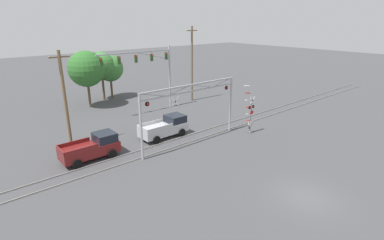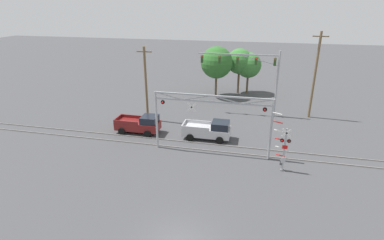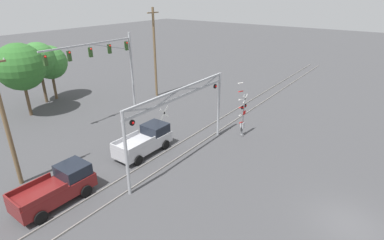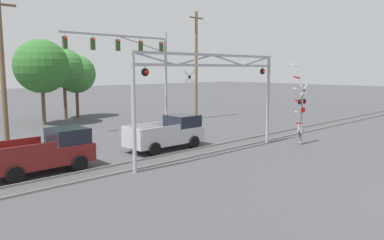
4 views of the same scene
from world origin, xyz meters
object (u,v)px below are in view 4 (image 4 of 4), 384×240
(utility_pole_left, at_px, (3,76))
(utility_pole_right, at_px, (196,65))
(pickup_truck_lead, at_px, (168,133))
(crossing_signal_mast, at_px, (301,115))
(background_tree_far_left_verge, at_px, (64,68))
(crossing_gantry, at_px, (212,82))
(pickup_truck_following, at_px, (46,152))
(background_tree_far_right_verge, at_px, (76,74))
(background_tree_beyond_span, at_px, (41,66))
(traffic_signal_span, at_px, (141,59))

(utility_pole_left, distance_m, utility_pole_right, 20.35)
(pickup_truck_lead, relative_size, utility_pole_right, 0.48)
(utility_pole_right, bearing_deg, pickup_truck_lead, -140.95)
(crossing_signal_mast, height_order, background_tree_far_left_verge, background_tree_far_left_verge)
(crossing_gantry, bearing_deg, pickup_truck_following, 160.27)
(pickup_truck_lead, distance_m, background_tree_far_right_verge, 18.86)
(background_tree_far_left_verge, bearing_deg, background_tree_beyond_span, -141.63)
(crossing_gantry, height_order, background_tree_far_left_verge, background_tree_far_left_verge)
(utility_pole_right, xyz_separation_m, background_tree_far_left_verge, (-9.68, 8.87, -0.37))
(traffic_signal_span, bearing_deg, crossing_gantry, -106.62)
(background_tree_beyond_span, distance_m, background_tree_far_left_verge, 4.09)
(crossing_signal_mast, distance_m, background_tree_beyond_span, 22.55)
(crossing_signal_mast, bearing_deg, utility_pole_right, 73.96)
(pickup_truck_lead, xyz_separation_m, pickup_truck_following, (-7.77, -0.07, -0.00))
(crossing_signal_mast, distance_m, utility_pole_left, 18.05)
(background_tree_far_left_verge, bearing_deg, traffic_signal_span, -74.42)
(utility_pole_right, height_order, background_tree_beyond_span, utility_pole_right)
(crossing_signal_mast, xyz_separation_m, pickup_truck_lead, (-7.22, 5.00, -0.99))
(traffic_signal_span, height_order, utility_pole_right, utility_pole_right)
(crossing_signal_mast, xyz_separation_m, traffic_signal_span, (-2.99, 13.65, 3.85))
(crossing_signal_mast, relative_size, background_tree_far_right_verge, 0.82)
(utility_pole_right, bearing_deg, background_tree_far_left_verge, 137.51)
(crossing_gantry, relative_size, traffic_signal_span, 1.10)
(traffic_signal_span, distance_m, background_tree_far_left_verge, 9.78)
(traffic_signal_span, distance_m, utility_pole_left, 13.51)
(utility_pole_right, relative_size, background_tree_far_right_verge, 1.63)
(pickup_truck_lead, height_order, pickup_truck_following, same)
(pickup_truck_lead, bearing_deg, pickup_truck_following, -179.47)
(crossing_signal_mast, distance_m, utility_pole_right, 15.14)
(utility_pole_left, height_order, background_tree_beyond_span, utility_pole_left)
(traffic_signal_span, bearing_deg, utility_pole_right, 4.24)
(background_tree_far_left_verge, bearing_deg, utility_pole_left, -124.89)
(pickup_truck_following, relative_size, utility_pole_left, 0.54)
(pickup_truck_lead, distance_m, pickup_truck_following, 7.77)
(traffic_signal_span, relative_size, pickup_truck_following, 2.07)
(pickup_truck_lead, bearing_deg, background_tree_far_left_verge, 84.88)
(crossing_gantry, bearing_deg, utility_pole_right, 49.28)
(crossing_signal_mast, xyz_separation_m, background_tree_far_right_verge, (-4.20, 23.29, 2.50))
(pickup_truck_following, bearing_deg, pickup_truck_lead, 0.53)
(utility_pole_left, relative_size, background_tree_beyond_span, 1.18)
(traffic_signal_span, height_order, pickup_truck_lead, traffic_signal_span)
(utility_pole_right, bearing_deg, background_tree_beyond_span, 153.82)
(crossing_signal_mast, distance_m, traffic_signal_span, 14.49)
(crossing_signal_mast, height_order, pickup_truck_lead, crossing_signal_mast)
(pickup_truck_following, bearing_deg, utility_pole_right, 25.85)
(crossing_gantry, bearing_deg, background_tree_far_left_verge, 87.59)
(traffic_signal_span, relative_size, pickup_truck_lead, 2.00)
(pickup_truck_lead, bearing_deg, background_tree_far_right_verge, 80.61)
(crossing_signal_mast, xyz_separation_m, utility_pole_left, (-15.54, 8.79, 2.64))
(utility_pole_left, bearing_deg, crossing_gantry, -37.38)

